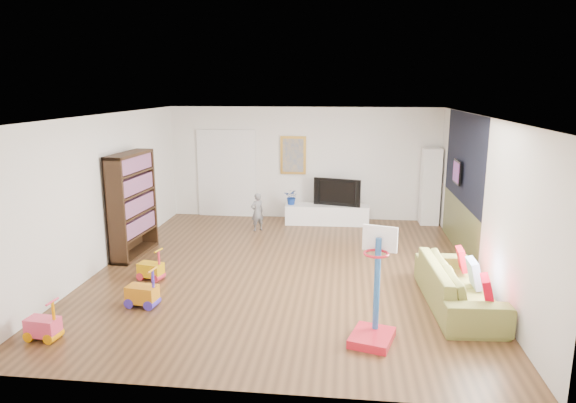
# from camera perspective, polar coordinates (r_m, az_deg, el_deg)

# --- Properties ---
(floor) EXTENTS (6.50, 7.50, 0.00)m
(floor) POSITION_cam_1_polar(r_m,az_deg,el_deg) (9.17, -0.28, -7.58)
(floor) COLOR brown
(floor) RESTS_ON ground
(ceiling) EXTENTS (6.50, 7.50, 0.00)m
(ceiling) POSITION_cam_1_polar(r_m,az_deg,el_deg) (8.61, -0.30, 9.52)
(ceiling) COLOR white
(ceiling) RESTS_ON ground
(wall_back) EXTENTS (6.50, 0.00, 2.70)m
(wall_back) POSITION_cam_1_polar(r_m,az_deg,el_deg) (12.47, 1.74, 4.25)
(wall_back) COLOR silver
(wall_back) RESTS_ON ground
(wall_front) EXTENTS (6.50, 0.00, 2.70)m
(wall_front) POSITION_cam_1_polar(r_m,az_deg,el_deg) (5.22, -5.19, -7.80)
(wall_front) COLOR silver
(wall_front) RESTS_ON ground
(wall_left) EXTENTS (0.00, 7.50, 2.70)m
(wall_left) POSITION_cam_1_polar(r_m,az_deg,el_deg) (9.72, -19.69, 1.11)
(wall_left) COLOR white
(wall_left) RESTS_ON ground
(wall_right) EXTENTS (0.00, 7.50, 2.70)m
(wall_right) POSITION_cam_1_polar(r_m,az_deg,el_deg) (9.01, 20.69, 0.18)
(wall_right) COLOR silver
(wall_right) RESTS_ON ground
(navy_accent) EXTENTS (0.01, 3.20, 1.70)m
(navy_accent) POSITION_cam_1_polar(r_m,az_deg,el_deg) (10.27, 18.96, 4.58)
(navy_accent) COLOR black
(navy_accent) RESTS_ON wall_right
(olive_wainscot) EXTENTS (0.01, 3.20, 1.00)m
(olive_wainscot) POSITION_cam_1_polar(r_m,az_deg,el_deg) (10.53, 18.44, -2.70)
(olive_wainscot) COLOR brown
(olive_wainscot) RESTS_ON wall_right
(doorway) EXTENTS (1.45, 0.06, 2.10)m
(doorway) POSITION_cam_1_polar(r_m,az_deg,el_deg) (12.77, -6.82, 3.01)
(doorway) COLOR white
(doorway) RESTS_ON ground
(painting_back) EXTENTS (0.62, 0.06, 0.92)m
(painting_back) POSITION_cam_1_polar(r_m,az_deg,el_deg) (12.42, 0.58, 5.16)
(painting_back) COLOR gold
(painting_back) RESTS_ON wall_back
(artwork_right) EXTENTS (0.04, 0.56, 0.46)m
(artwork_right) POSITION_cam_1_polar(r_m,az_deg,el_deg) (10.49, 18.27, 3.13)
(artwork_right) COLOR #7F3F8C
(artwork_right) RESTS_ON wall_right
(media_console) EXTENTS (1.95, 0.54, 0.45)m
(media_console) POSITION_cam_1_polar(r_m,az_deg,el_deg) (12.12, 4.35, -1.44)
(media_console) COLOR white
(media_console) RESTS_ON ground
(tall_cabinet) EXTENTS (0.42, 0.42, 1.79)m
(tall_cabinet) POSITION_cam_1_polar(r_m,az_deg,el_deg) (12.40, 15.52, 1.61)
(tall_cabinet) COLOR white
(tall_cabinet) RESTS_ON ground
(bookshelf) EXTENTS (0.43, 1.37, 1.97)m
(bookshelf) POSITION_cam_1_polar(r_m,az_deg,el_deg) (10.14, -16.91, -0.33)
(bookshelf) COLOR black
(bookshelf) RESTS_ON ground
(sofa) EXTENTS (0.99, 2.25, 0.64)m
(sofa) POSITION_cam_1_polar(r_m,az_deg,el_deg) (8.02, 18.41, -8.82)
(sofa) COLOR olive
(sofa) RESTS_ON ground
(basketball_hoop) EXTENTS (0.66, 0.74, 1.48)m
(basketball_hoop) POSITION_cam_1_polar(r_m,az_deg,el_deg) (6.54, 9.53, -9.36)
(basketball_hoop) COLOR red
(basketball_hoop) RESTS_ON ground
(ride_on_yellow) EXTENTS (0.45, 0.33, 0.54)m
(ride_on_yellow) POSITION_cam_1_polar(r_m,az_deg,el_deg) (8.94, -15.04, -6.75)
(ride_on_yellow) COLOR #DCA109
(ride_on_yellow) RESTS_ON ground
(ride_on_orange) EXTENTS (0.47, 0.33, 0.59)m
(ride_on_orange) POSITION_cam_1_polar(r_m,az_deg,el_deg) (7.91, -15.94, -9.16)
(ride_on_orange) COLOR orange
(ride_on_orange) RESTS_ON ground
(ride_on_pink) EXTENTS (0.43, 0.29, 0.54)m
(ride_on_pink) POSITION_cam_1_polar(r_m,az_deg,el_deg) (7.40, -25.65, -11.75)
(ride_on_pink) COLOR #F84063
(ride_on_pink) RESTS_ON ground
(child) EXTENTS (0.37, 0.36, 0.86)m
(child) POSITION_cam_1_polar(r_m,az_deg,el_deg) (11.49, -3.43, -1.17)
(child) COLOR slate
(child) RESTS_ON ground
(tv) EXTENTS (1.12, 0.43, 0.64)m
(tv) POSITION_cam_1_polar(r_m,az_deg,el_deg) (12.05, 5.61, 1.13)
(tv) COLOR black
(tv) RESTS_ON media_console
(vase_plant) EXTENTS (0.41, 0.38, 0.37)m
(vase_plant) POSITION_cam_1_polar(r_m,az_deg,el_deg) (12.05, 0.43, 0.53)
(vase_plant) COLOR navy
(vase_plant) RESTS_ON media_console
(pillow_left) EXTENTS (0.16, 0.41, 0.39)m
(pillow_left) POSITION_cam_1_polar(r_m,az_deg,el_deg) (7.42, 21.30, -9.28)
(pillow_left) COLOR red
(pillow_left) RESTS_ON sofa
(pillow_center) EXTENTS (0.11, 0.41, 0.41)m
(pillow_center) POSITION_cam_1_polar(r_m,az_deg,el_deg) (8.03, 19.99, -7.51)
(pillow_center) COLOR white
(pillow_center) RESTS_ON sofa
(pillow_right) EXTENTS (0.11, 0.36, 0.36)m
(pillow_right) POSITION_cam_1_polar(r_m,az_deg,el_deg) (8.59, 18.75, -6.09)
(pillow_right) COLOR red
(pillow_right) RESTS_ON sofa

